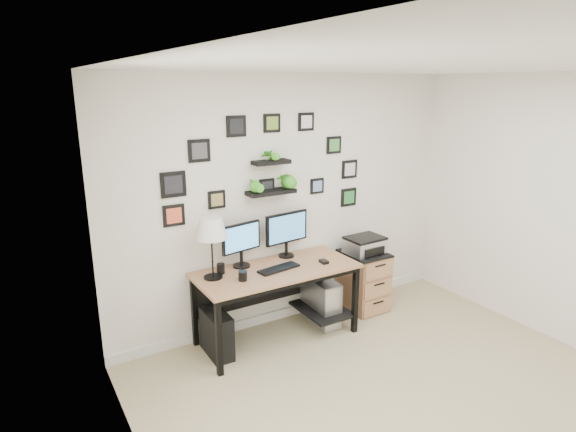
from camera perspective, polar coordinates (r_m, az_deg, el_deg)
room at (r=5.46m, az=0.53°, el=-11.13°), size 4.00×4.00×4.00m
desk at (r=4.80m, az=-1.19°, el=-7.42°), size 1.60×0.70×0.75m
monitor_left at (r=4.69m, az=-5.56°, el=-3.04°), size 0.43×0.20×0.45m
monitor_right at (r=4.94m, az=-0.16°, el=-1.76°), size 0.51×0.18×0.47m
keyboard at (r=4.68m, az=-1.10°, el=-6.24°), size 0.45×0.20×0.02m
mouse at (r=4.86m, az=4.26°, el=-5.41°), size 0.07×0.10×0.03m
table_lamp at (r=4.39m, az=-9.10°, el=-1.61°), size 0.29×0.29×0.58m
mug at (r=4.44m, az=-5.38°, el=-7.09°), size 0.08×0.08×0.09m
pen_cup at (r=4.62m, az=-7.98°, el=-6.19°), size 0.08×0.08×0.10m
pc_tower_black at (r=4.71m, az=-8.46°, el=-13.61°), size 0.20×0.43×0.43m
pc_tower_grey at (r=5.22m, az=3.92°, el=-10.03°), size 0.23×0.51×0.49m
file_cabinet at (r=5.57m, az=8.94°, el=-7.54°), size 0.43×0.53×0.67m
printer at (r=5.41m, az=9.10°, el=-3.41°), size 0.41×0.34×0.18m
wall_decor at (r=4.77m, az=-2.14°, el=5.30°), size 2.22×0.18×1.05m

